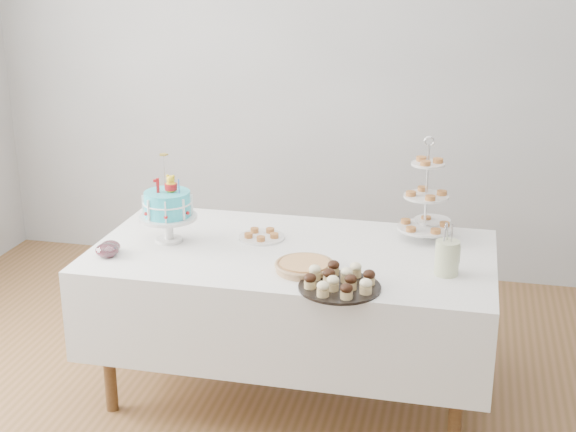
% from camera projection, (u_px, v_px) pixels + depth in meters
% --- Properties ---
extents(floor, '(5.00, 5.00, 0.00)m').
position_uv_depth(floor, '(278.00, 422.00, 3.83)').
color(floor, brown).
rests_on(floor, ground).
extents(walls, '(5.04, 4.04, 2.70)m').
position_uv_depth(walls, '(277.00, 147.00, 3.39)').
color(walls, gray).
rests_on(walls, floor).
extents(table, '(1.92, 1.02, 0.77)m').
position_uv_depth(table, '(292.00, 293.00, 3.93)').
color(table, silver).
rests_on(table, floor).
extents(birthday_cake, '(0.29, 0.29, 0.44)m').
position_uv_depth(birthday_cake, '(168.00, 219.00, 3.93)').
color(birthday_cake, silver).
rests_on(birthday_cake, table).
extents(cupcake_tray, '(0.36, 0.36, 0.08)m').
position_uv_depth(cupcake_tray, '(340.00, 280.00, 3.41)').
color(cupcake_tray, black).
rests_on(cupcake_tray, table).
extents(pie, '(0.27, 0.27, 0.04)m').
position_uv_depth(pie, '(305.00, 266.00, 3.60)').
color(pie, '#A7825A').
rests_on(pie, table).
extents(tiered_stand, '(0.27, 0.27, 0.52)m').
position_uv_depth(tiered_stand, '(426.00, 197.00, 3.93)').
color(tiered_stand, silver).
rests_on(tiered_stand, table).
extents(plate_stack, '(0.19, 0.19, 0.07)m').
position_uv_depth(plate_stack, '(432.00, 226.00, 4.08)').
color(plate_stack, silver).
rests_on(plate_stack, table).
extents(pastry_plate, '(0.23, 0.23, 0.03)m').
position_uv_depth(pastry_plate, '(262.00, 236.00, 4.00)').
color(pastry_plate, silver).
rests_on(pastry_plate, table).
extents(jam_bowl_a, '(0.11, 0.11, 0.07)m').
position_uv_depth(jam_bowl_a, '(107.00, 250.00, 3.77)').
color(jam_bowl_a, silver).
rests_on(jam_bowl_a, table).
extents(jam_bowl_b, '(0.10, 0.10, 0.06)m').
position_uv_depth(jam_bowl_b, '(110.00, 247.00, 3.82)').
color(jam_bowl_b, silver).
rests_on(jam_bowl_b, table).
extents(utensil_pitcher, '(0.11, 0.11, 0.24)m').
position_uv_depth(utensil_pitcher, '(447.00, 256.00, 3.54)').
color(utensil_pitcher, beige).
rests_on(utensil_pitcher, table).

